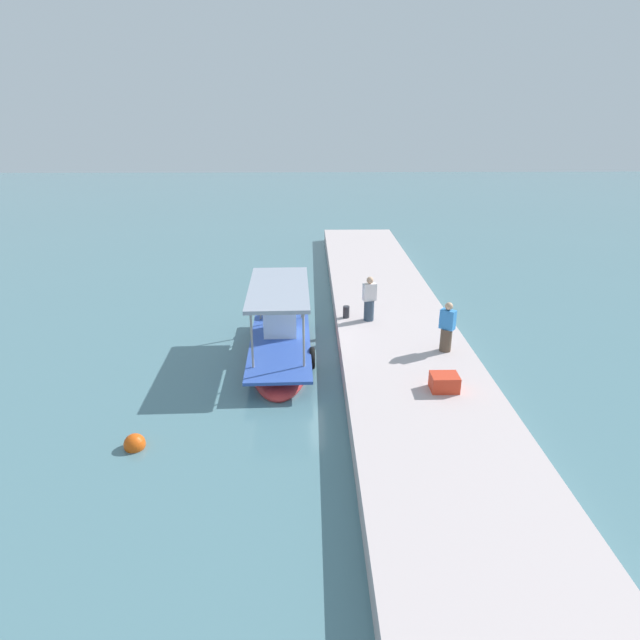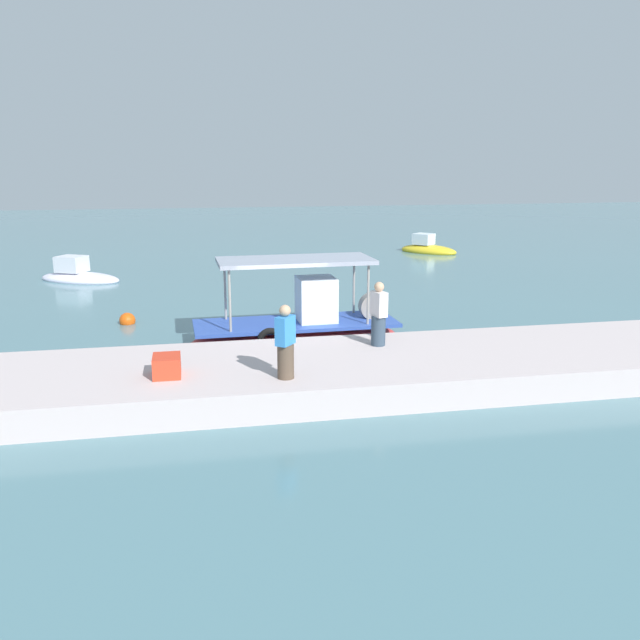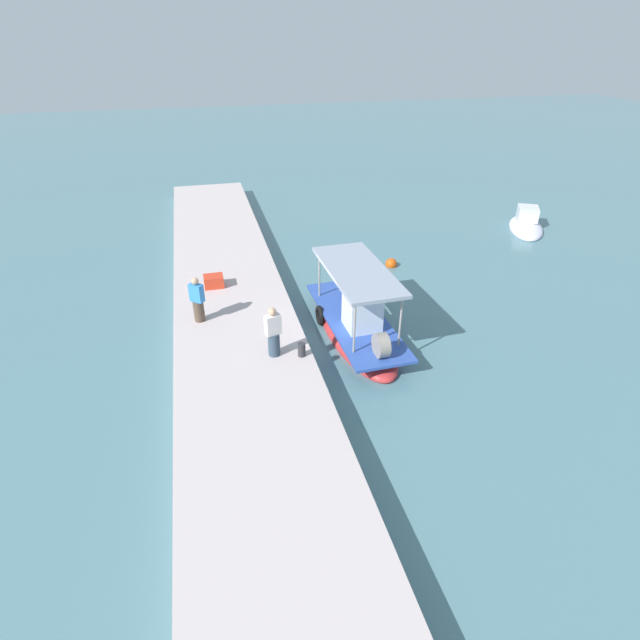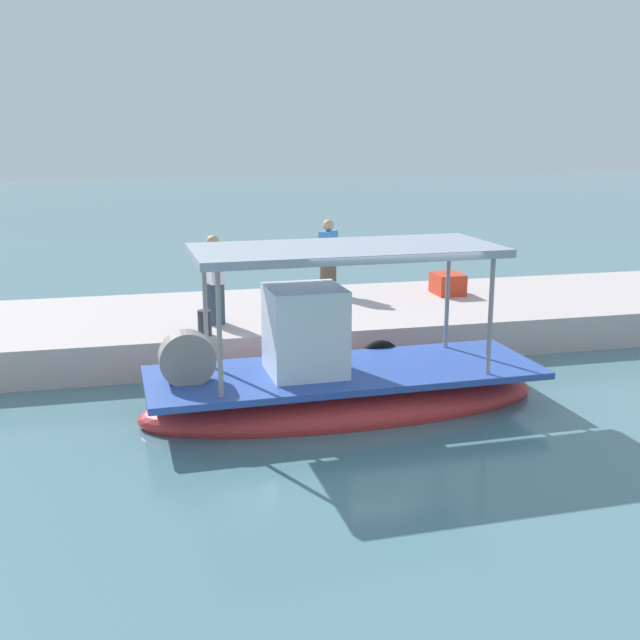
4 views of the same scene
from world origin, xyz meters
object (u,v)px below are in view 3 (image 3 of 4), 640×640
fisherman_by_crate (198,302)px  marker_buoy (391,264)px  mooring_bollard (302,350)px  cargo_crate (214,281)px  moored_boat_near (526,225)px  main_fishing_boat (356,324)px  fisherman_near_bollard (273,334)px

fisherman_by_crate → marker_buoy: size_ratio=3.07×
fisherman_by_crate → marker_buoy: fisherman_by_crate is taller
mooring_bollard → cargo_crate: cargo_crate is taller
fisherman_by_crate → mooring_bollard: fisherman_by_crate is taller
moored_boat_near → main_fishing_boat: bearing=-56.5°
marker_buoy → moored_boat_near: size_ratio=0.12×
fisherman_near_bollard → mooring_bollard: bearing=71.5°
main_fishing_boat → cargo_crate: main_fishing_boat is taller
mooring_bollard → cargo_crate: size_ratio=0.59×
fisherman_near_bollard → fisherman_by_crate: size_ratio=1.01×
main_fishing_boat → fisherman_by_crate: size_ratio=3.87×
cargo_crate → marker_buoy: (-1.54, 8.00, -0.80)m
fisherman_by_crate → cargo_crate: fisherman_by_crate is taller
mooring_bollard → fisherman_near_bollard: bearing=-108.5°
main_fishing_boat → marker_buoy: main_fishing_boat is taller
main_fishing_boat → moored_boat_near: (-8.07, 12.20, -0.25)m
marker_buoy → moored_boat_near: moored_boat_near is taller
fisherman_by_crate → main_fishing_boat: bearing=77.5°
mooring_bollard → moored_boat_near: size_ratio=0.10×
cargo_crate → marker_buoy: 8.19m
fisherman_by_crate → mooring_bollard: size_ratio=3.70×
fisherman_near_bollard → marker_buoy: size_ratio=3.10×
mooring_bollard → marker_buoy: (-7.02, 5.70, -0.80)m
main_fishing_boat → moored_boat_near: size_ratio=1.48×
main_fishing_boat → mooring_bollard: size_ratio=14.31×
marker_buoy → moored_boat_near: 9.29m
main_fishing_boat → mooring_bollard: (1.79, -2.34, 0.47)m
fisherman_by_crate → cargo_crate: (-2.53, 0.65, -0.51)m
fisherman_near_bollard → moored_boat_near: (-9.59, 15.34, -1.24)m
marker_buoy → mooring_bollard: bearing=-39.1°
fisherman_near_bollard → marker_buoy: bearing=136.1°
moored_boat_near → mooring_bollard: bearing=-55.9°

